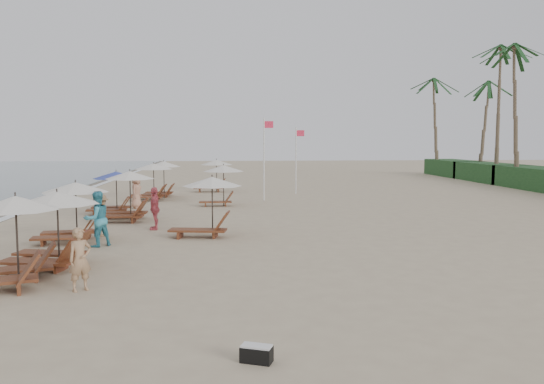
{
  "coord_description": "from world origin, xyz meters",
  "views": [
    {
      "loc": [
        -1.11,
        -16.37,
        3.59
      ],
      "look_at": [
        1.0,
        7.76,
        1.3
      ],
      "focal_mm": 36.19,
      "sensor_mm": 36.0,
      "label": 1
    }
  ],
  "objects": [
    {
      "name": "inland_station_2",
      "position": [
        -1.9,
        22.04,
        1.31
      ],
      "size": [
        2.78,
        2.24,
        2.22
      ],
      "color": "brown",
      "rests_on": "ground"
    },
    {
      "name": "lounger_station_6",
      "position": [
        -5.14,
        19.03,
        1.2
      ],
      "size": [
        2.37,
        2.14,
        2.26
      ],
      "color": "brown",
      "rests_on": "ground"
    },
    {
      "name": "beachgoer_near",
      "position": [
        -4.55,
        -3.2,
        0.76
      ],
      "size": [
        0.67,
        0.62,
        1.53
      ],
      "primitive_type": "imported",
      "rotation": [
        0.0,
        0.0,
        0.63
      ],
      "color": "#A8805B",
      "rests_on": "ground"
    },
    {
      "name": "lounger_station_5",
      "position": [
        -5.57,
        16.88,
        1.1
      ],
      "size": [
        2.62,
        2.28,
        2.21
      ],
      "color": "brown",
      "rests_on": "ground"
    },
    {
      "name": "beachgoer_mid_b",
      "position": [
        -5.74,
        4.5,
        0.79
      ],
      "size": [
        1.0,
        1.18,
        1.58
      ],
      "primitive_type": "imported",
      "rotation": [
        0.0,
        0.0,
        2.07
      ],
      "color": "olive",
      "rests_on": "ground"
    },
    {
      "name": "flag_pole_near",
      "position": [
        1.29,
        16.15,
        2.71
      ],
      "size": [
        0.6,
        0.08,
        4.92
      ],
      "color": "silver",
      "rests_on": "ground"
    },
    {
      "name": "duffel_bag",
      "position": [
        -0.61,
        -7.79,
        0.14
      ],
      "size": [
        0.57,
        0.42,
        0.28
      ],
      "color": "black",
      "rests_on": "ground"
    },
    {
      "name": "lounger_station_1",
      "position": [
        -6.08,
        -0.53,
        1.06
      ],
      "size": [
        2.75,
        2.35,
        2.14
      ],
      "color": "brown",
      "rests_on": "ground"
    },
    {
      "name": "lounger_station_3",
      "position": [
        -5.59,
        8.44,
        1.02
      ],
      "size": [
        2.7,
        2.21,
        2.23
      ],
      "color": "brown",
      "rests_on": "ground"
    },
    {
      "name": "lounger_station_0",
      "position": [
        -6.47,
        -2.63,
        1.0
      ],
      "size": [
        2.63,
        2.57,
        2.25
      ],
      "color": "brown",
      "rests_on": "ground"
    },
    {
      "name": "beachgoer_mid_a",
      "position": [
        -5.41,
        2.39,
        0.94
      ],
      "size": [
        1.16,
        1.14,
        1.89
      ],
      "primitive_type": "imported",
      "rotation": [
        0.0,
        0.0,
        3.86
      ],
      "color": "teal",
      "rests_on": "ground"
    },
    {
      "name": "inland_station_0",
      "position": [
        -1.82,
        4.03,
        1.3
      ],
      "size": [
        2.83,
        2.24,
        2.22
      ],
      "color": "brown",
      "rests_on": "ground"
    },
    {
      "name": "beachgoer_far_a",
      "position": [
        -3.91,
        5.81,
        0.86
      ],
      "size": [
        0.49,
        1.04,
        1.73
      ],
      "primitive_type": "imported",
      "rotation": [
        0.0,
        0.0,
        4.78
      ],
      "color": "#CF535E",
      "rests_on": "ground"
    },
    {
      "name": "foam_line",
      "position": [
        -11.2,
        10.0,
        0.01
      ],
      "size": [
        0.5,
        140.0,
        0.02
      ],
      "primitive_type": "cube",
      "color": "white",
      "rests_on": "ground"
    },
    {
      "name": "ground",
      "position": [
        0.0,
        0.0,
        0.0
      ],
      "size": [
        160.0,
        160.0,
        0.0
      ],
      "primitive_type": "plane",
      "color": "tan",
      "rests_on": "ground"
    },
    {
      "name": "lounger_station_2",
      "position": [
        -6.56,
        3.35,
        1.09
      ],
      "size": [
        2.65,
        2.34,
        2.12
      ],
      "color": "brown",
      "rests_on": "ground"
    },
    {
      "name": "beachgoer_far_b",
      "position": [
        -5.76,
        12.95,
        0.88
      ],
      "size": [
        0.71,
        0.95,
        1.76
      ],
      "primitive_type": "imported",
      "rotation": [
        0.0,
        0.0,
        1.39
      ],
      "color": "tan",
      "rests_on": "ground"
    },
    {
      "name": "lounger_station_4",
      "position": [
        -6.62,
        10.98,
        1.07
      ],
      "size": [
        2.56,
        2.26,
        2.07
      ],
      "color": "brown",
      "rests_on": "ground"
    },
    {
      "name": "flag_pole_far",
      "position": [
        3.74,
        20.15,
        2.48
      ],
      "size": [
        0.6,
        0.08,
        4.46
      ],
      "color": "silver",
      "rests_on": "ground"
    },
    {
      "name": "inland_station_1",
      "position": [
        -1.31,
        13.75,
        1.47
      ],
      "size": [
        2.53,
        2.24,
        2.22
      ],
      "color": "brown",
      "rests_on": "ground"
    }
  ]
}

